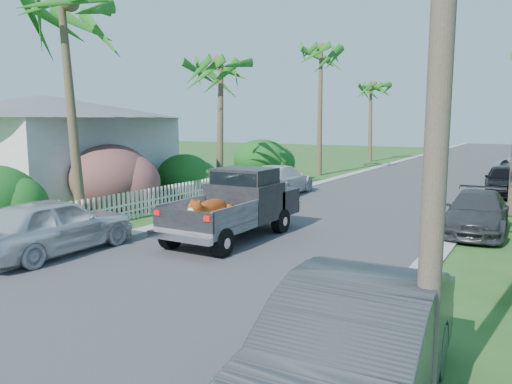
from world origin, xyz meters
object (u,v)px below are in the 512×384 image
Objects in this scene: palm_l_c at (321,49)px; utility_pole_a at (443,12)px; pickup_truck at (240,203)px; house_left at (44,151)px; parked_car_lf at (279,180)px; parked_car_rf at (505,181)px; parked_car_ln at (53,226)px; palm_l_d at (372,85)px; palm_l_b at (220,63)px; palm_l_a at (66,5)px; parked_car_rn at (352,355)px; parked_car_rm at (477,213)px.

palm_l_c is 1.02× the size of utility_pole_a.
pickup_truck is 0.57× the size of house_left.
utility_pole_a is at bearing 117.93° from parked_car_lf.
parked_car_rf is at bearing 64.42° from pickup_truck.
parked_car_ln is 33.82m from palm_l_d.
palm_l_b reaches higher than parked_car_lf.
palm_l_a is at bearing -51.59° from parked_car_ln.
parked_car_rn is 0.67× the size of palm_l_b.
utility_pole_a reaches higher than parked_car_rm.
palm_l_b is at bearing 125.68° from parked_car_rn.
palm_l_d is (-2.35, 21.03, 5.73)m from parked_car_lf.
parked_car_ln is (-9.24, -8.36, 0.13)m from parked_car_rm.
parked_car_rf is (0.15, 8.93, 0.08)m from parked_car_rm.
palm_l_c reaches higher than palm_l_b.
parked_car_lf is 11.93m from palm_l_a.
pickup_truck is at bearing -51.96° from palm_l_b.
palm_l_c reaches higher than house_left.
parked_car_rn is 19.28m from palm_l_b.
palm_l_d is at bearing 90.55° from palm_l_a.
pickup_truck is 30.04m from palm_l_d.
parked_car_rn reaches higher than parked_car_rf.
house_left reaches higher than parked_car_ln.
palm_l_b is at bearing 15.02° from parked_car_lf.
parked_car_rm is at bearing 93.86° from utility_pole_a.
parked_car_lf is 0.66× the size of palm_l_b.
palm_l_b is 8.92m from house_left.
palm_l_d is 28.11m from house_left.
palm_l_c reaches higher than parked_car_rf.
parked_car_rf is 19.67m from parked_car_ln.
palm_l_c is at bearing -85.88° from parked_car_ln.
parked_car_rn is 0.64× the size of palm_l_d.
parked_car_rn is at bearing -151.92° from utility_pole_a.
parked_car_rm is 14.10m from palm_l_a.
parked_car_rf reaches higher than parked_car_lf.
parked_car_rm is at bearing -138.08° from parked_car_ln.
utility_pole_a reaches higher than parked_car_rf.
palm_l_a reaches higher than palm_l_d.
parked_car_rf is at bearing -118.72° from parked_car_ln.
parked_car_ln is at bearing 158.01° from parked_car_rn.
parked_car_rn is at bearing -50.99° from palm_l_b.
parked_car_ln is 11.04m from utility_pole_a.
palm_l_a is 13.03m from utility_pole_a.
house_left reaches higher than pickup_truck.
parked_car_rf is 0.47× the size of house_left.
house_left is at bearing -103.54° from palm_l_d.
parked_car_rf is 0.54× the size of palm_l_d.
parked_car_lf is at bearing 20.16° from palm_l_b.
palm_l_c is (-10.85, 12.91, 7.28)m from parked_car_rm.
palm_l_b is (-2.42, 11.27, 5.39)m from parked_car_ln.
parked_car_rn is at bearing -72.67° from palm_l_d.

